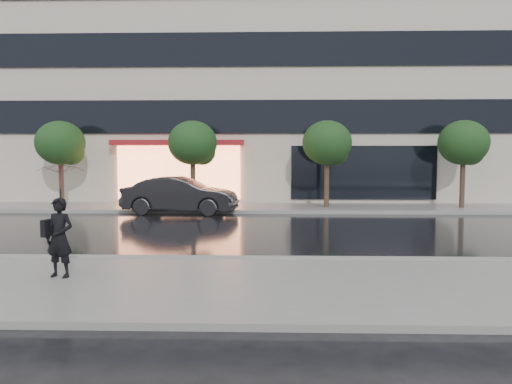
{
  "coord_description": "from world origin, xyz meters",
  "views": [
    {
      "loc": [
        0.47,
        -12.31,
        2.49
      ],
      "look_at": [
        0.07,
        2.04,
        1.4
      ],
      "focal_mm": 35.0,
      "sensor_mm": 36.0,
      "label": 1
    }
  ],
  "objects": [
    {
      "name": "tree_mid_west",
      "position": [
        -2.94,
        10.03,
        2.92
      ],
      "size": [
        2.2,
        2.2,
        3.99
      ],
      "color": "#33261C",
      "rests_on": "ground"
    },
    {
      "name": "ground",
      "position": [
        0.0,
        0.0,
        0.0
      ],
      "size": [
        120.0,
        120.0,
        0.0
      ],
      "primitive_type": "plane",
      "color": "black",
      "rests_on": "ground"
    },
    {
      "name": "office_building",
      "position": [
        -0.0,
        17.97,
        9.0
      ],
      "size": [
        30.0,
        12.76,
        18.0
      ],
      "color": "#B7AC9B",
      "rests_on": "ground"
    },
    {
      "name": "curb_far",
      "position": [
        0.0,
        8.5,
        0.07
      ],
      "size": [
        60.0,
        0.25,
        0.14
      ],
      "primitive_type": "cube",
      "color": "gray",
      "rests_on": "ground"
    },
    {
      "name": "pedestrian_with_umbrella",
      "position": [
        -3.54,
        -2.94,
        1.58
      ],
      "size": [
        1.07,
        1.09,
        2.21
      ],
      "rotation": [
        0.0,
        0.0,
        -0.22
      ],
      "color": "black",
      "rests_on": "sidewalk_near"
    },
    {
      "name": "tree_far_east",
      "position": [
        9.06,
        10.03,
        2.92
      ],
      "size": [
        2.2,
        2.2,
        3.99
      ],
      "color": "#33261C",
      "rests_on": "ground"
    },
    {
      "name": "sidewalk_near",
      "position": [
        0.0,
        -3.25,
        0.06
      ],
      "size": [
        60.0,
        4.5,
        0.12
      ],
      "primitive_type": "cube",
      "color": "slate",
      "rests_on": "ground"
    },
    {
      "name": "parked_car",
      "position": [
        -3.27,
        8.3,
        0.78
      ],
      "size": [
        4.83,
        2.04,
        1.55
      ],
      "primitive_type": "imported",
      "rotation": [
        0.0,
        0.0,
        1.48
      ],
      "color": "black",
      "rests_on": "ground"
    },
    {
      "name": "tree_mid_east",
      "position": [
        3.06,
        10.03,
        2.92
      ],
      "size": [
        2.2,
        2.2,
        3.99
      ],
      "color": "#33261C",
      "rests_on": "ground"
    },
    {
      "name": "curb_near",
      "position": [
        0.0,
        -1.0,
        0.07
      ],
      "size": [
        60.0,
        0.25,
        0.14
      ],
      "primitive_type": "cube",
      "color": "gray",
      "rests_on": "ground"
    },
    {
      "name": "sidewalk_far",
      "position": [
        0.0,
        10.25,
        0.06
      ],
      "size": [
        60.0,
        3.5,
        0.12
      ],
      "primitive_type": "cube",
      "color": "slate",
      "rests_on": "ground"
    },
    {
      "name": "tree_far_west",
      "position": [
        -8.94,
        10.03,
        2.92
      ],
      "size": [
        2.2,
        2.2,
        3.99
      ],
      "color": "#33261C",
      "rests_on": "ground"
    }
  ]
}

